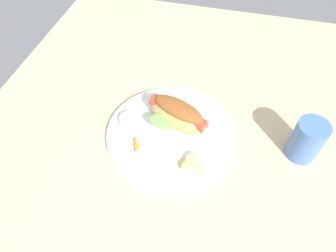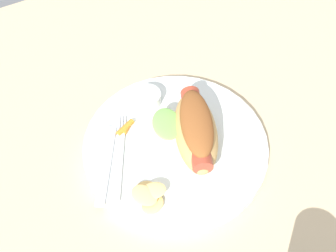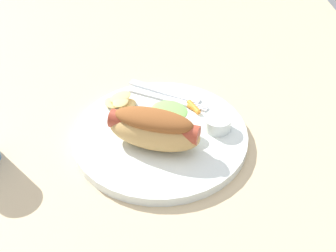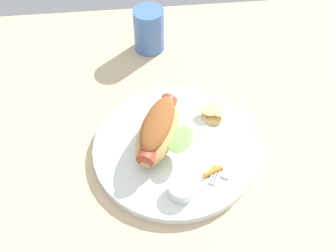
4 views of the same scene
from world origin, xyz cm
name	(u,v)px [view 3 (image 3 of 4)]	position (x,y,z in cm)	size (l,w,h in cm)	color
ground_plane	(168,131)	(0.00, 0.00, -0.90)	(120.00, 90.00, 1.80)	tan
plate	(160,136)	(-2.95, 1.55, 0.80)	(28.51, 28.51, 1.60)	white
hot_dog	(154,128)	(-5.67, 2.65, 4.94)	(12.45, 15.96, 6.34)	tan
sauce_ramekin	(218,123)	(-2.88, -7.85, 2.70)	(4.40, 4.40, 2.21)	white
fork	(166,99)	(5.77, -0.12, 1.80)	(8.20, 13.75, 0.40)	silver
knife	(163,92)	(7.96, 0.13, 1.78)	(13.95, 1.40, 0.36)	silver
chips_pile	(120,101)	(4.81, 7.92, 2.46)	(5.85, 6.78, 1.81)	#EAC072
carrot_garnish	(193,107)	(2.62, -4.59, 2.03)	(3.47, 2.22, 0.88)	orange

